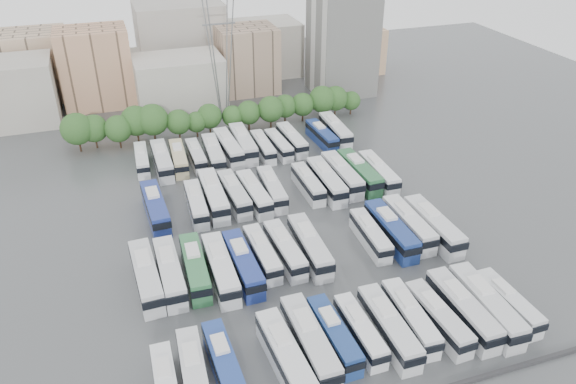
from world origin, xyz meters
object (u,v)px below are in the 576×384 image
object	(u,v)px
bus_r1_s3	(221,268)
bus_r2_s10	(326,181)
bus_r1_s5	(262,253)
bus_r3_s1	(142,159)
bus_r1_s4	(243,264)
bus_r0_s1	(194,375)
apartment_tower	(342,40)
bus_r1_s10	(370,235)
bus_r0_s13	(508,302)
bus_r3_s9	(279,145)
bus_r0_s4	(285,356)
bus_r0_s6	(334,335)
bus_r3_s12	(322,135)
bus_r0_s9	(410,317)
bus_r1_s2	(195,267)
bus_r0_s5	(310,341)
bus_r0_s7	(360,330)
bus_r0_s11	(462,309)
bus_r2_s12	(359,172)
bus_r1_s11	(391,230)
bus_r3_s7	(243,143)
bus_r2_s4	(213,195)
bus_r1_s1	(170,272)
bus_r2_s9	(308,183)
bus_r3_s3	(179,158)
bus_r3_s4	(196,155)
bus_r1_s12	(409,224)
bus_r3_s8	(263,147)
bus_r3_s2	(162,160)
bus_r3_s5	(214,153)
bus_r2_s11	(342,175)
bus_r3_s13	(335,130)
bus_r3_s10	(292,139)
bus_r0_s12	(486,305)
bus_r2_s1	(155,207)
bus_r2_s6	(254,194)
bus_r1_s7	(310,246)
bus_r2_s13	(378,172)
bus_r3_s6	(228,147)
electricity_pylon	(219,36)
bus_r2_s5	(234,194)
bus_r0_s8	(389,327)

from	to	relation	value
bus_r1_s3	bus_r2_s10	xyz separation A→B (m)	(22.99, 18.33, -0.00)
bus_r1_s5	bus_r3_s1	size ratio (longest dim) A/B	1.06
bus_r1_s4	bus_r0_s1	bearing A→B (deg)	-121.18
apartment_tower	bus_r1_s10	size ratio (longest dim) A/B	2.28
bus_r0_s13	bus_r3_s9	bearing A→B (deg)	102.50
bus_r0_s4	bus_r1_s4	size ratio (longest dim) A/B	1.00
bus_r0_s6	bus_r3_s12	distance (m)	56.69
bus_r0_s9	bus_r1_s2	bearing A→B (deg)	144.67
bus_r1_s3	bus_r1_s4	bearing A→B (deg)	3.00
bus_r1_s2	bus_r1_s3	world-z (taller)	bus_r1_s3
bus_r3_s1	bus_r3_s9	world-z (taller)	bus_r3_s9
bus_r0_s5	bus_r0_s7	bearing A→B (deg)	0.83
bus_r0_s11	bus_r0_s1	bearing A→B (deg)	179.06
bus_r2_s12	bus_r3_s1	size ratio (longest dim) A/B	1.25
bus_r1_s11	bus_r3_s7	world-z (taller)	bus_r3_s7
bus_r1_s2	bus_r2_s4	distance (m)	19.27
bus_r1_s1	bus_r2_s9	world-z (taller)	bus_r1_s1
bus_r1_s2	bus_r3_s3	distance (m)	34.70
bus_r0_s4	bus_r3_s4	distance (m)	54.07
bus_r1_s12	bus_r2_s9	bearing A→B (deg)	120.42
bus_r0_s11	bus_r1_s11	xyz separation A→B (m)	(-0.17, 18.48, 0.04)
bus_r0_s6	bus_r1_s4	bearing A→B (deg)	110.95
bus_r1_s5	bus_r3_s8	size ratio (longest dim) A/B	1.04
bus_r3_s4	bus_r2_s4	bearing A→B (deg)	-90.85
bus_r1_s10	bus_r2_s10	size ratio (longest dim) A/B	0.86
bus_r3_s2	bus_r3_s5	distance (m)	9.76
bus_r2_s4	bus_r2_s11	world-z (taller)	bus_r2_s4
bus_r2_s11	bus_r3_s13	size ratio (longest dim) A/B	1.01
bus_r1_s10	bus_r3_s10	world-z (taller)	bus_r3_s10
bus_r3_s2	bus_r3_s12	xyz separation A→B (m)	(32.63, 1.27, -0.18)
bus_r0_s13	bus_r0_s9	bearing A→B (deg)	172.25
bus_r2_s4	bus_r3_s12	world-z (taller)	bus_r2_s4
bus_r1_s4	bus_r3_s10	size ratio (longest dim) A/B	1.08
bus_r0_s12	bus_r1_s4	distance (m)	32.09
bus_r3_s7	bus_r3_s9	xyz separation A→B (m)	(6.73, -2.13, -0.42)
bus_r2_s1	bus_r3_s7	bearing A→B (deg)	42.06
apartment_tower	bus_r3_s2	bearing A→B (deg)	-149.12
bus_r2_s6	bus_r3_s5	world-z (taller)	bus_r3_s5
apartment_tower	bus_r0_s5	distance (m)	90.87
bus_r1_s7	bus_r0_s5	bearing A→B (deg)	-109.22
bus_r1_s3	bus_r1_s4	world-z (taller)	bus_r1_s3
bus_r2_s1	bus_r3_s13	bearing A→B (deg)	23.91
bus_r3_s1	bus_r0_s5	bearing A→B (deg)	-73.70
bus_r0_s12	bus_r2_s12	xyz separation A→B (m)	(0.03, 37.34, -0.00)
bus_r0_s9	bus_r2_s13	distance (m)	37.36
bus_r2_s1	bus_r3_s6	world-z (taller)	bus_r2_s1
electricity_pylon	bus_r2_s5	size ratio (longest dim) A/B	2.68
bus_r2_s6	bus_r3_s6	distance (m)	18.76
bus_r0_s6	bus_r2_s4	distance (m)	36.51
bus_r0_s8	bus_r3_s6	world-z (taller)	bus_r3_s6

